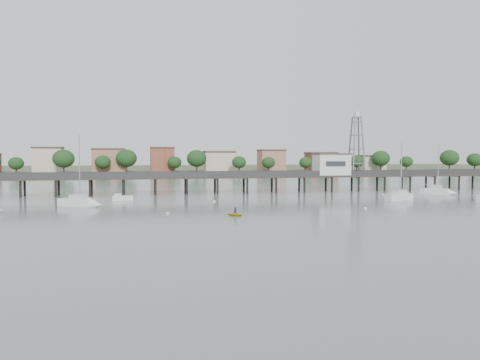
% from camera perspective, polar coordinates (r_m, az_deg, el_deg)
% --- Properties ---
extents(ground_plane, '(500.00, 500.00, 0.00)m').
position_cam_1_polar(ground_plane, '(51.82, 11.80, -6.79)').
color(ground_plane, slate).
rests_on(ground_plane, ground).
extents(pier, '(150.00, 5.00, 5.50)m').
position_cam_1_polar(pier, '(108.77, -1.11, 0.39)').
color(pier, '#2D2823').
rests_on(pier, ground).
extents(pier_building, '(8.40, 5.40, 5.30)m').
position_cam_1_polar(pier_building, '(116.08, 11.10, 1.92)').
color(pier_building, silver).
rests_on(pier_building, ground).
extents(lattice_tower, '(3.20, 3.20, 15.50)m').
position_cam_1_polar(lattice_tower, '(118.80, 14.01, 4.04)').
color(lattice_tower, slate).
rests_on(lattice_tower, ground).
extents(sailboat_e, '(6.37, 6.49, 11.75)m').
position_cam_1_polar(sailboat_e, '(114.34, 23.29, -1.31)').
color(sailboat_e, silver).
rests_on(sailboat_e, ground).
extents(sailboat_c, '(7.50, 4.42, 12.02)m').
position_cam_1_polar(sailboat_c, '(97.50, 19.27, -1.94)').
color(sailboat_c, silver).
rests_on(sailboat_c, ground).
extents(sailboat_b, '(7.76, 6.29, 12.98)m').
position_cam_1_polar(sailboat_b, '(84.53, -18.50, -2.66)').
color(sailboat_b, silver).
rests_on(sailboat_b, ground).
extents(white_tender, '(4.01, 1.88, 1.52)m').
position_cam_1_polar(white_tender, '(94.18, -14.18, -2.14)').
color(white_tender, silver).
rests_on(white_tender, ground).
extents(yellow_dinghy, '(1.86, 1.50, 2.63)m').
position_cam_1_polar(yellow_dinghy, '(68.03, -0.60, -4.39)').
color(yellow_dinghy, gold).
rests_on(yellow_dinghy, ground).
extents(dinghy_occupant, '(0.47, 1.06, 0.25)m').
position_cam_1_polar(dinghy_occupant, '(68.03, -0.60, -4.39)').
color(dinghy_occupant, black).
rests_on(dinghy_occupant, ground).
extents(mooring_buoys, '(81.16, 24.57, 0.39)m').
position_cam_1_polar(mooring_buoys, '(86.00, 6.98, -2.81)').
color(mooring_buoys, '#F4F0BD').
rests_on(mooring_buoys, ground).
extents(far_shore, '(500.00, 170.00, 10.40)m').
position_cam_1_polar(far_shore, '(287.11, -7.92, 1.41)').
color(far_shore, '#475133').
rests_on(far_shore, ground).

